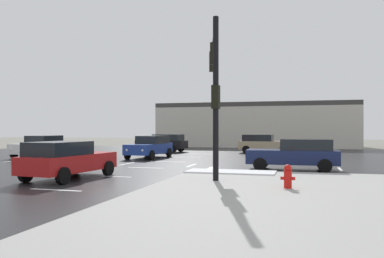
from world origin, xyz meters
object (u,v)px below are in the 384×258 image
Objects in this scene: traffic_signal_mast at (215,76)px; sedan_tan at (264,143)px; sedan_navy at (296,154)px; fire_hydrant at (288,176)px; sedan_blue at (150,146)px; sedan_white at (40,146)px; sedan_black at (163,143)px; sedan_red at (67,159)px.

sedan_tan is at bearing -14.94° from traffic_signal_mast.
fire_hydrant is at bearing 87.94° from sedan_navy.
traffic_signal_mast is at bearing 37.27° from sedan_blue.
sedan_navy is at bearing 89.20° from fire_hydrant.
sedan_navy is at bearing 63.67° from sedan_blue.
fire_hydrant is at bearing 41.26° from sedan_blue.
traffic_signal_mast reaches higher than sedan_white.
sedan_tan and sedan_black have the same top height.
sedan_black is (-8.72, 17.75, -3.44)m from traffic_signal_mast.
fire_hydrant is at bearing -79.40° from sedan_tan.
fire_hydrant is 21.65m from sedan_white.
sedan_blue reaches higher than fire_hydrant.
sedan_red is (-9.01, 0.88, 0.32)m from fire_hydrant.
traffic_signal_mast is 1.38× the size of sedan_white.
sedan_tan is 17.99m from sedan_white.
traffic_signal_mast reaches higher than sedan_red.
sedan_black is at bearing -49.00° from sedan_navy.
sedan_black is 1.02× the size of sedan_white.
fire_hydrant is 0.17× the size of sedan_white.
sedan_tan reaches higher than fire_hydrant.
sedan_black and sedan_white have the same top height.
sedan_tan is (-2.84, 20.81, 0.32)m from fire_hydrant.
sedan_blue is (-7.29, -7.85, 0.00)m from sedan_tan.
sedan_tan is 1.01× the size of sedan_navy.
sedan_red is (1.12, -12.08, 0.00)m from sedan_blue.
sedan_navy is 11.06m from sedan_red.
traffic_signal_mast is at bearing 121.20° from sedan_black.
traffic_signal_mast is 1.37× the size of sedan_navy.
sedan_white is (-18.29, 11.59, 0.32)m from fire_hydrant.
sedan_navy is at bearing -75.02° from sedan_tan.
sedan_blue is at bearing 128.00° from fire_hydrant.
traffic_signal_mast is 6.61m from sedan_navy.
sedan_navy is (2.94, -13.65, 0.00)m from sedan_tan.
sedan_blue is 1.01× the size of sedan_white.
sedan_tan is 20.86m from sedan_red.
fire_hydrant is at bearing 125.24° from sedan_black.
sedan_red is (-5.96, -1.60, -3.44)m from traffic_signal_mast.
fire_hydrant is 0.17× the size of sedan_navy.
sedan_tan is 1.00× the size of sedan_blue.
sedan_navy is 11.76m from sedan_blue.
sedan_navy is at bearing 137.29° from sedan_black.
sedan_navy and sedan_blue have the same top height.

